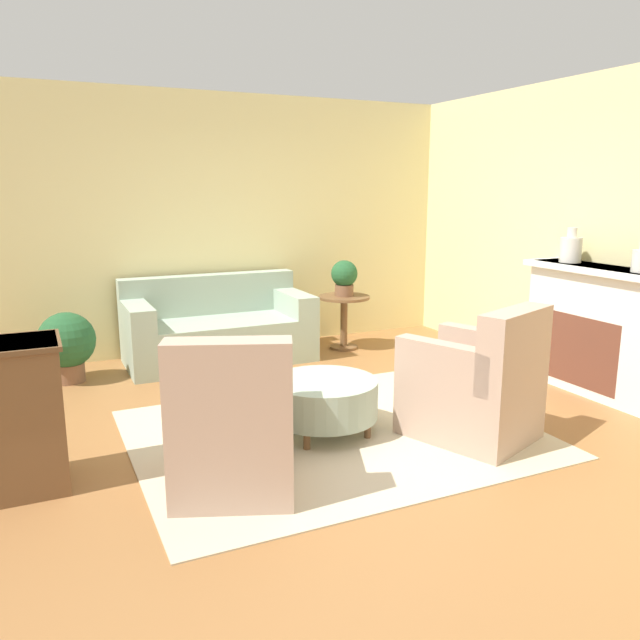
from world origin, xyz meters
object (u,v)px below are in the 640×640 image
armchair_left (234,428)px  potted_plant_on_side_table (344,277)px  vase_mantel_near (571,249)px  couch (218,330)px  armchair_right (477,388)px  potted_plant_floor (67,343)px  ottoman_table (323,398)px  side_table (344,312)px

armchair_left → potted_plant_on_side_table: (2.13, 2.72, 0.44)m
vase_mantel_near → potted_plant_on_side_table: (-1.30, 1.96, -0.43)m
couch → armchair_right: armchair_right is taller
couch → vase_mantel_near: vase_mantel_near is taller
potted_plant_floor → potted_plant_on_side_table: bearing=0.4°
couch → vase_mantel_near: 3.56m
ottoman_table → potted_plant_on_side_table: size_ratio=2.01×
armchair_right → side_table: armchair_right is taller
couch → potted_plant_floor: size_ratio=2.85×
armchair_right → potted_plant_on_side_table: size_ratio=2.61×
ottoman_table → side_table: size_ratio=1.33×
armchair_right → side_table: bearing=83.5°
armchair_left → potted_plant_on_side_table: potted_plant_on_side_table is taller
ottoman_table → potted_plant_on_side_table: potted_plant_on_side_table is taller
armchair_right → potted_plant_on_side_table: (0.31, 2.72, 0.44)m
couch → armchair_left: size_ratio=1.82×
vase_mantel_near → potted_plant_floor: size_ratio=0.47×
potted_plant_on_side_table → potted_plant_floor: 2.95m
vase_mantel_near → ottoman_table: bearing=-175.6°
side_table → potted_plant_on_side_table: 0.41m
couch → potted_plant_floor: 1.50m
potted_plant_on_side_table → side_table: bearing=0.0°
armchair_left → armchair_right: same height
couch → armchair_left: (-0.70, -2.85, 0.06)m
couch → potted_plant_floor: (-1.49, -0.15, 0.05)m
armchair_right → potted_plant_on_side_table: 2.77m
armchair_left → ottoman_table: size_ratio=1.30×
side_table → potted_plant_floor: potted_plant_floor is taller
side_table → potted_plant_on_side_table: (-0.00, 0.00, 0.41)m
vase_mantel_near → potted_plant_on_side_table: bearing=123.5°
armchair_right → vase_mantel_near: (1.61, 0.76, 0.87)m
vase_mantel_near → potted_plant_floor: vase_mantel_near is taller
ottoman_table → side_table: bearing=59.5°
couch → potted_plant_on_side_table: (1.43, -0.13, 0.50)m
ottoman_table → potted_plant_floor: 2.70m
armchair_left → side_table: (2.13, 2.72, 0.04)m
armchair_left → potted_plant_on_side_table: bearing=51.9°
side_table → potted_plant_on_side_table: size_ratio=1.51×
armchair_right → vase_mantel_near: size_ratio=3.34×
armchair_right → ottoman_table: size_ratio=1.30×
side_table → vase_mantel_near: (1.30, -1.96, 0.84)m
armchair_left → potted_plant_on_side_table: size_ratio=2.61×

